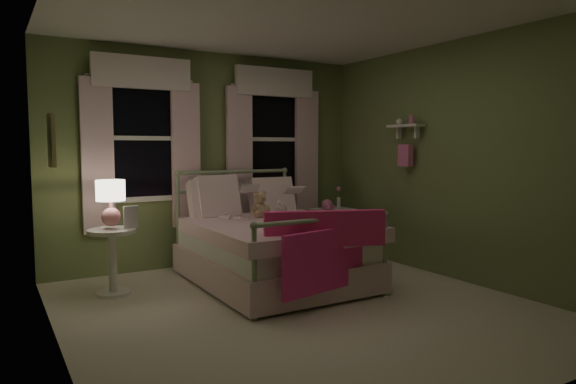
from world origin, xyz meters
TOP-DOWN VIEW (x-y plane):
  - room_shell at (0.00, 0.00)m, footprint 4.20×4.20m
  - bed at (0.19, 0.89)m, footprint 1.58×2.04m
  - pink_throw at (0.19, -0.13)m, footprint 1.08×0.49m
  - child_left at (-0.09, 1.32)m, footprint 0.27×0.20m
  - child_right at (0.47, 1.32)m, footprint 0.42×0.38m
  - book_left at (-0.09, 1.07)m, footprint 0.23×0.18m
  - book_right at (0.47, 1.07)m, footprint 0.22×0.16m
  - teddy_bear at (0.19, 1.16)m, footprint 0.23×0.19m
  - nightstand_left at (-1.37, 1.29)m, footprint 0.46×0.46m
  - table_lamp at (-1.37, 1.29)m, footprint 0.28×0.28m
  - book_nightstand at (-1.27, 1.21)m, footprint 0.23×0.27m
  - nightstand_right at (1.46, 1.54)m, footprint 0.50×0.40m
  - pink_toy at (1.36, 1.54)m, footprint 0.14×0.19m
  - bud_vase at (1.58, 1.59)m, footprint 0.06×0.06m
  - window_left at (-0.85, 2.03)m, footprint 1.34×0.13m
  - window_right at (0.85, 2.03)m, footprint 1.34×0.13m
  - wall_shelf at (1.90, 0.70)m, footprint 0.15×0.50m
  - framed_picture at (-1.95, 0.60)m, footprint 0.03×0.32m

SIDE VIEW (x-z plane):
  - bed at x=0.19m, z-range -0.22..0.97m
  - nightstand_left at x=-1.37m, z-range 0.09..0.74m
  - nightstand_right at x=1.46m, z-range 0.23..0.87m
  - pink_throw at x=0.19m, z-range 0.26..0.96m
  - book_nightstand at x=-1.27m, z-range 0.65..0.67m
  - pink_toy at x=1.36m, z-range 0.64..0.78m
  - bud_vase at x=1.58m, z-range 0.65..0.93m
  - teddy_bear at x=0.19m, z-range 0.64..0.95m
  - child_left at x=-0.09m, z-range 0.57..1.24m
  - book_right at x=0.47m, z-range 0.79..1.05m
  - child_right at x=0.47m, z-range 0.57..1.28m
  - table_lamp at x=-1.37m, z-range 0.73..1.18m
  - book_left at x=-0.09m, z-range 0.83..1.09m
  - room_shell at x=0.00m, z-range -0.80..3.40m
  - framed_picture at x=-1.95m, z-range 1.29..1.71m
  - wall_shelf at x=1.90m, z-range 1.22..1.82m
  - window_left at x=-0.85m, z-range 0.64..2.60m
  - window_right at x=0.85m, z-range 0.64..2.60m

